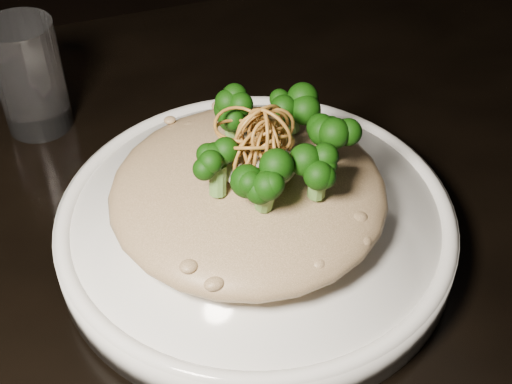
% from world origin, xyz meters
% --- Properties ---
extents(table, '(1.10, 0.80, 0.75)m').
position_xyz_m(table, '(0.00, 0.00, 0.67)').
color(table, black).
rests_on(table, ground).
extents(plate, '(0.31, 0.31, 0.03)m').
position_xyz_m(plate, '(0.06, -0.00, 0.77)').
color(plate, white).
rests_on(plate, table).
extents(risotto, '(0.21, 0.21, 0.05)m').
position_xyz_m(risotto, '(0.06, -0.00, 0.81)').
color(risotto, brown).
rests_on(risotto, plate).
extents(broccoli, '(0.13, 0.13, 0.05)m').
position_xyz_m(broccoli, '(0.07, -0.01, 0.85)').
color(broccoli, black).
rests_on(broccoli, risotto).
extents(cheese, '(0.06, 0.06, 0.02)m').
position_xyz_m(cheese, '(0.06, -0.01, 0.84)').
color(cheese, silver).
rests_on(cheese, risotto).
extents(shallots, '(0.06, 0.06, 0.04)m').
position_xyz_m(shallots, '(0.06, -0.00, 0.87)').
color(shallots, brown).
rests_on(shallots, cheese).
extents(drinking_glass, '(0.07, 0.07, 0.11)m').
position_xyz_m(drinking_glass, '(-0.08, 0.21, 0.80)').
color(drinking_glass, white).
rests_on(drinking_glass, table).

